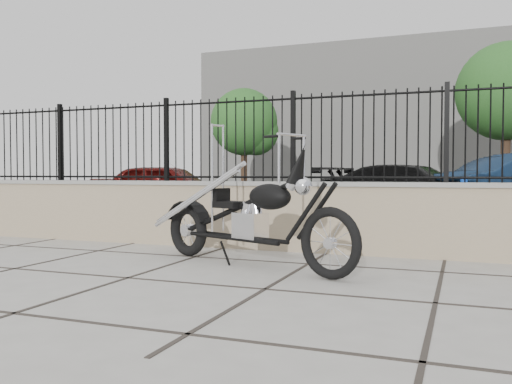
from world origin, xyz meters
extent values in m
plane|color=#99968E|center=(0.00, 0.00, 0.00)|extent=(90.00, 90.00, 0.00)
plane|color=black|center=(0.00, 12.50, 0.00)|extent=(30.00, 30.00, 0.00)
cube|color=gray|center=(0.00, 2.50, 0.48)|extent=(14.00, 0.36, 0.96)
cube|color=black|center=(0.00, 2.50, 1.56)|extent=(14.00, 0.08, 1.20)
cube|color=beige|center=(0.00, 26.50, 4.00)|extent=(22.00, 6.00, 8.00)
imported|color=#4B0C0A|center=(-3.69, 7.16, 0.66)|extent=(4.03, 1.95, 1.33)
imported|color=black|center=(2.21, 7.55, 0.63)|extent=(4.70, 3.02, 1.27)
cylinder|color=#0B46B2|center=(-2.84, 5.00, 0.43)|extent=(0.11, 0.11, 0.85)
cylinder|color=#0C36BE|center=(3.21, 5.25, 0.49)|extent=(0.13, 0.13, 0.97)
cylinder|color=#382619|center=(-5.67, 17.00, 1.35)|extent=(0.27, 0.27, 2.70)
sphere|color=#27682B|center=(-5.67, 17.00, 3.43)|extent=(2.89, 2.89, 2.89)
cylinder|color=#382619|center=(4.62, 17.06, 1.67)|extent=(0.33, 0.33, 3.34)
sphere|color=#27682F|center=(4.62, 17.06, 4.23)|extent=(3.56, 3.56, 3.56)
camera|label=1|loc=(3.20, -4.67, 1.08)|focal=38.00mm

